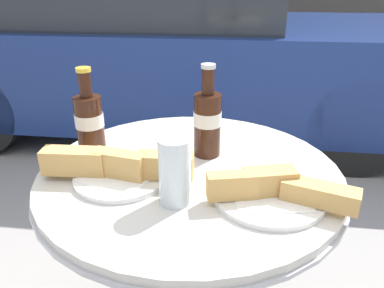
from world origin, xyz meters
TOP-DOWN VIEW (x-y plane):
  - bistro_table at (0.00, 0.00)m, footprint 0.73×0.73m
  - cola_bottle_left at (0.03, 0.09)m, footprint 0.07×0.07m
  - cola_bottle_right at (-0.26, 0.05)m, footprint 0.07×0.07m
  - drinking_glass at (-0.01, -0.14)m, footprint 0.07×0.07m
  - lunch_plate_near at (-0.15, -0.07)m, footprint 0.34×0.21m
  - lunch_plate_far at (0.19, -0.11)m, footprint 0.30×0.23m
  - parked_car at (-0.47, 2.30)m, footprint 4.16×1.75m

SIDE VIEW (x-z plane):
  - bistro_table at x=0.00m, z-range 0.20..0.98m
  - parked_car at x=-0.47m, z-range -0.04..1.33m
  - lunch_plate_far at x=0.19m, z-range 0.77..0.83m
  - lunch_plate_near at x=-0.15m, z-range 0.77..0.84m
  - drinking_glass at x=-0.01m, z-range 0.77..0.91m
  - cola_bottle_right at x=-0.26m, z-range 0.75..0.98m
  - cola_bottle_left at x=0.03m, z-range 0.75..0.99m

